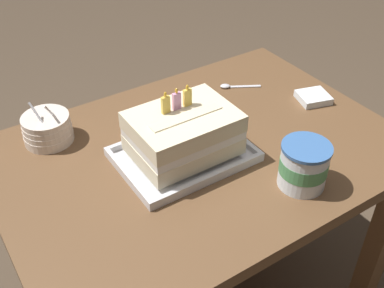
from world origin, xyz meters
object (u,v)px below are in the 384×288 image
(birthday_cake, at_px, (183,133))
(napkin_pile, at_px, (313,97))
(foil_tray, at_px, (184,156))
(bowl_stack, at_px, (47,129))
(ice_cream_tub, at_px, (304,165))
(serving_spoon_near_tray, at_px, (231,86))

(birthday_cake, relative_size, napkin_pile, 2.33)
(foil_tray, height_order, bowl_stack, bowl_stack)
(bowl_stack, height_order, ice_cream_tub, bowl_stack)
(bowl_stack, xyz_separation_m, ice_cream_tub, (0.44, -0.49, 0.02))
(serving_spoon_near_tray, relative_size, napkin_pile, 1.11)
(foil_tray, relative_size, ice_cream_tub, 2.83)
(napkin_pile, bearing_deg, foil_tray, -177.75)
(bowl_stack, height_order, napkin_pile, bowl_stack)
(napkin_pile, bearing_deg, ice_cream_tub, -138.92)
(foil_tray, relative_size, serving_spoon_near_tray, 2.75)
(ice_cream_tub, bearing_deg, birthday_cake, 127.86)
(ice_cream_tub, height_order, serving_spoon_near_tray, ice_cream_tub)
(serving_spoon_near_tray, bearing_deg, foil_tray, -145.33)
(foil_tray, bearing_deg, ice_cream_tub, -52.13)
(birthday_cake, distance_m, ice_cream_tub, 0.29)
(ice_cream_tub, height_order, napkin_pile, ice_cream_tub)
(foil_tray, bearing_deg, birthday_cake, 90.00)
(serving_spoon_near_tray, bearing_deg, birthday_cake, -145.34)
(ice_cream_tub, distance_m, serving_spoon_near_tray, 0.46)
(bowl_stack, distance_m, ice_cream_tub, 0.66)
(serving_spoon_near_tray, bearing_deg, napkin_pile, -50.52)
(bowl_stack, relative_size, ice_cream_tub, 1.12)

